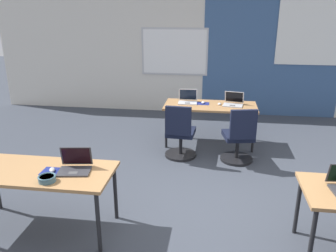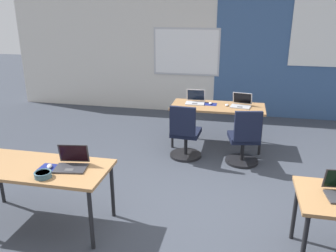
% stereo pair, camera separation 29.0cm
% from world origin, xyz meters
% --- Properties ---
extents(ground_plane, '(24.00, 24.00, 0.00)m').
position_xyz_m(ground_plane, '(0.00, 0.00, 0.00)').
color(ground_plane, '#383D47').
extents(back_wall_assembly, '(10.00, 0.27, 2.80)m').
position_xyz_m(back_wall_assembly, '(0.04, 4.20, 1.41)').
color(back_wall_assembly, silver).
rests_on(back_wall_assembly, ground).
extents(desk_near_left, '(1.60, 0.70, 0.72)m').
position_xyz_m(desk_near_left, '(-1.75, -0.60, 0.66)').
color(desk_near_left, '#A37547').
rests_on(desk_near_left, ground).
extents(desk_far_center, '(1.60, 0.70, 0.72)m').
position_xyz_m(desk_far_center, '(0.00, 2.20, 0.66)').
color(desk_far_center, '#A37547').
rests_on(desk_far_center, ground).
extents(laptop_far_left, '(0.34, 0.31, 0.23)m').
position_xyz_m(laptop_far_left, '(-0.41, 2.30, 0.77)').
color(laptop_far_left, silver).
rests_on(laptop_far_left, desk_far_center).
extents(mousepad_far_left, '(0.22, 0.19, 0.00)m').
position_xyz_m(mousepad_far_left, '(-0.13, 2.27, 0.72)').
color(mousepad_far_left, navy).
rests_on(mousepad_far_left, desk_far_center).
extents(mouse_far_left, '(0.06, 0.10, 0.03)m').
position_xyz_m(mouse_far_left, '(-0.13, 2.27, 0.74)').
color(mouse_far_left, silver).
rests_on(mouse_far_left, mousepad_far_left).
extents(chair_far_left, '(0.52, 0.55, 0.92)m').
position_xyz_m(chair_far_left, '(-0.46, 1.51, 0.38)').
color(chair_far_left, black).
rests_on(chair_far_left, ground).
extents(laptop_far_right, '(0.38, 0.36, 0.23)m').
position_xyz_m(laptop_far_right, '(0.39, 2.25, 0.77)').
color(laptop_far_right, '#B7B7BC').
rests_on(laptop_far_right, desk_far_center).
extents(mouse_far_right, '(0.07, 0.11, 0.03)m').
position_xyz_m(mouse_far_right, '(0.15, 2.23, 0.74)').
color(mouse_far_right, silver).
rests_on(mouse_far_right, desk_far_center).
extents(chair_far_right, '(0.52, 0.57, 0.92)m').
position_xyz_m(chair_far_right, '(0.48, 1.47, 0.38)').
color(chair_far_right, black).
rests_on(chair_far_right, ground).
extents(laptop_near_left_inner, '(0.37, 0.32, 0.23)m').
position_xyz_m(laptop_near_left_inner, '(-1.36, -0.54, 0.77)').
color(laptop_near_left_inner, '#333338').
rests_on(laptop_near_left_inner, desk_near_left).
extents(mousepad_near_left_inner, '(0.22, 0.19, 0.00)m').
position_xyz_m(mousepad_near_left_inner, '(-1.59, -0.61, 0.72)').
color(mousepad_near_left_inner, navy).
rests_on(mousepad_near_left_inner, desk_near_left).
extents(mouse_near_left_inner, '(0.09, 0.11, 0.03)m').
position_xyz_m(mouse_near_left_inner, '(-1.59, -0.61, 0.74)').
color(mouse_near_left_inner, '#B2B2B7').
rests_on(mouse_near_left_inner, mousepad_near_left_inner).
extents(snack_bowl, '(0.18, 0.18, 0.06)m').
position_xyz_m(snack_bowl, '(-1.54, -0.82, 0.76)').
color(snack_bowl, '#3D6070').
rests_on(snack_bowl, desk_near_left).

